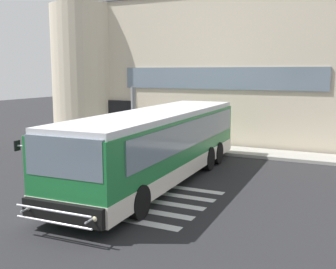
{
  "coord_description": "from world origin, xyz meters",
  "views": [
    {
      "loc": [
        8.43,
        -15.4,
        4.14
      ],
      "look_at": [
        0.87,
        0.05,
        1.5
      ],
      "focal_mm": 43.57,
      "sensor_mm": 36.0,
      "label": 1
    }
  ],
  "objects_px": {
    "safety_bollard_yellow": "(198,145)",
    "bus_main_foreground": "(158,147)",
    "passenger_at_curb_edge": "(162,127)",
    "entry_support_column": "(133,113)",
    "passenger_near_column": "(141,125)",
    "passenger_by_doorway": "(154,128)"
  },
  "relations": [
    {
      "from": "entry_support_column",
      "to": "passenger_near_column",
      "type": "height_order",
      "value": "entry_support_column"
    },
    {
      "from": "passenger_at_curb_edge",
      "to": "entry_support_column",
      "type": "bearing_deg",
      "value": 161.21
    },
    {
      "from": "passenger_near_column",
      "to": "passenger_at_curb_edge",
      "type": "distance_m",
      "value": 1.55
    },
    {
      "from": "entry_support_column",
      "to": "safety_bollard_yellow",
      "type": "distance_m",
      "value": 5.36
    },
    {
      "from": "passenger_near_column",
      "to": "passenger_at_curb_edge",
      "type": "xyz_separation_m",
      "value": [
        1.51,
        -0.33,
        0.03
      ]
    },
    {
      "from": "entry_support_column",
      "to": "bus_main_foreground",
      "type": "relative_size",
      "value": 0.26
    },
    {
      "from": "passenger_near_column",
      "to": "passenger_by_doorway",
      "type": "relative_size",
      "value": 1.0
    },
    {
      "from": "passenger_at_curb_edge",
      "to": "safety_bollard_yellow",
      "type": "bearing_deg",
      "value": -21.51
    },
    {
      "from": "bus_main_foreground",
      "to": "passenger_near_column",
      "type": "relative_size",
      "value": 7.16
    },
    {
      "from": "passenger_near_column",
      "to": "passenger_at_curb_edge",
      "type": "relative_size",
      "value": 1.0
    },
    {
      "from": "entry_support_column",
      "to": "passenger_by_doorway",
      "type": "height_order",
      "value": "entry_support_column"
    },
    {
      "from": "passenger_near_column",
      "to": "bus_main_foreground",
      "type": "bearing_deg",
      "value": -55.87
    },
    {
      "from": "bus_main_foreground",
      "to": "safety_bollard_yellow",
      "type": "distance_m",
      "value": 5.68
    },
    {
      "from": "passenger_by_doorway",
      "to": "passenger_at_curb_edge",
      "type": "xyz_separation_m",
      "value": [
        0.42,
        0.14,
        0.03
      ]
    },
    {
      "from": "passenger_near_column",
      "to": "passenger_at_curb_edge",
      "type": "height_order",
      "value": "same"
    },
    {
      "from": "bus_main_foreground",
      "to": "safety_bollard_yellow",
      "type": "xyz_separation_m",
      "value": [
        -0.61,
        5.58,
        -0.89
      ]
    },
    {
      "from": "bus_main_foreground",
      "to": "safety_bollard_yellow",
      "type": "height_order",
      "value": "bus_main_foreground"
    },
    {
      "from": "safety_bollard_yellow",
      "to": "passenger_near_column",
      "type": "bearing_deg",
      "value": 161.77
    },
    {
      "from": "bus_main_foreground",
      "to": "passenger_at_curb_edge",
      "type": "relative_size",
      "value": 7.16
    },
    {
      "from": "safety_bollard_yellow",
      "to": "bus_main_foreground",
      "type": "bearing_deg",
      "value": -83.78
    },
    {
      "from": "bus_main_foreground",
      "to": "entry_support_column",
      "type": "bearing_deg",
      "value": 126.66
    },
    {
      "from": "entry_support_column",
      "to": "safety_bollard_yellow",
      "type": "bearing_deg",
      "value": -20.23
    }
  ]
}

